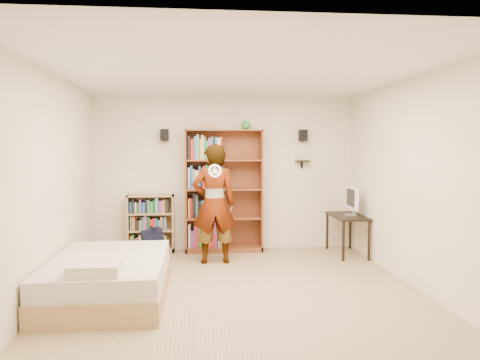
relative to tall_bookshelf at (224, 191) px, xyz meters
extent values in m
cube|color=tan|center=(0.05, -2.31, -1.05)|extent=(4.50, 5.00, 0.01)
cube|color=white|center=(0.05, 0.19, 0.30)|extent=(4.50, 0.02, 2.70)
cube|color=white|center=(0.05, -4.81, 0.30)|extent=(4.50, 0.02, 2.70)
cube|color=white|center=(-2.20, -2.31, 0.30)|extent=(0.02, 5.00, 2.70)
cube|color=white|center=(2.30, -2.31, 0.30)|extent=(0.02, 5.00, 2.70)
cube|color=white|center=(0.05, -2.31, 1.65)|extent=(4.50, 5.00, 0.02)
cube|color=silver|center=(0.05, 0.16, 1.62)|extent=(4.50, 0.06, 0.06)
cube|color=silver|center=(0.05, -4.78, 1.62)|extent=(4.50, 0.06, 0.06)
cube|color=silver|center=(-2.17, -2.31, 1.62)|extent=(0.06, 5.00, 0.06)
cube|color=silver|center=(2.27, -2.31, 1.62)|extent=(0.06, 5.00, 0.06)
cube|color=black|center=(-1.00, 0.09, 0.95)|extent=(0.14, 0.12, 0.20)
cube|color=black|center=(1.40, 0.09, 0.95)|extent=(0.14, 0.12, 0.20)
cube|color=black|center=(1.40, 0.10, 0.50)|extent=(0.25, 0.16, 0.02)
imported|color=black|center=(-0.20, -0.81, -0.12)|extent=(0.69, 0.47, 1.84)
torus|color=white|center=(-0.20, -1.15, 0.40)|extent=(0.20, 0.08, 0.20)
camera|label=1|loc=(-0.48, -7.97, 0.74)|focal=35.00mm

